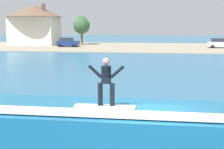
# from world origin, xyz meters

# --- Properties ---
(wave_crest) EXTENTS (9.95, 3.23, 1.50)m
(wave_crest) POSITION_xyz_m (-1.76, 0.89, 0.70)
(wave_crest) COLOR #1B658E
(wave_crest) RESTS_ON ground_plane
(surfboard) EXTENTS (2.02, 0.38, 0.06)m
(surfboard) POSITION_xyz_m (-1.25, 0.37, 1.53)
(surfboard) COLOR white
(surfboard) RESTS_ON wave_crest
(surfer) EXTENTS (1.20, 0.32, 1.58)m
(surfer) POSITION_xyz_m (-1.21, 0.41, 2.43)
(surfer) COLOR black
(surfer) RESTS_ON surfboard
(shoreline_bank) EXTENTS (120.00, 26.65, 0.11)m
(shoreline_bank) POSITION_xyz_m (0.00, 51.13, 0.06)
(shoreline_bank) COLOR gray
(shoreline_bank) RESTS_ON ground_plane
(car_near_shore) EXTENTS (4.09, 2.18, 1.86)m
(car_near_shore) POSITION_xyz_m (-16.50, 48.81, 0.95)
(car_near_shore) COLOR navy
(car_near_shore) RESTS_ON ground_plane
(car_far_shore) EXTENTS (4.01, 2.23, 1.86)m
(car_far_shore) POSITION_xyz_m (11.37, 49.82, 0.95)
(car_far_shore) COLOR silver
(car_far_shore) RESTS_ON ground_plane
(house_with_chimney) EXTENTS (11.80, 11.80, 8.55)m
(house_with_chimney) POSITION_xyz_m (-25.35, 54.75, 4.96)
(house_with_chimney) COLOR silver
(house_with_chimney) RESTS_ON ground_plane
(tree_tall_bare) EXTENTS (3.44, 3.44, 5.78)m
(tree_tall_bare) POSITION_xyz_m (-15.50, 56.06, 4.02)
(tree_tall_bare) COLOR brown
(tree_tall_bare) RESTS_ON ground_plane
(tree_short_bushy) EXTENTS (2.46, 2.46, 6.16)m
(tree_short_bushy) POSITION_xyz_m (-15.78, 57.14, 4.83)
(tree_short_bushy) COLOR brown
(tree_short_bushy) RESTS_ON ground_plane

